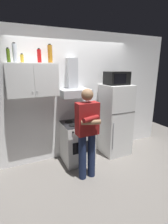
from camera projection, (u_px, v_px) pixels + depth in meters
ground_plane at (84, 165)px, 3.51m from camera, size 7.00×7.00×0.00m
back_wall_tiled at (73, 97)px, 3.68m from camera, size 4.80×0.10×2.70m
upper_cabinet at (32, 80)px, 3.04m from camera, size 0.90×0.37×0.60m
stove_oven at (77, 142)px, 3.59m from camera, size 0.60×0.62×0.87m
range_hood at (74, 86)px, 3.40m from camera, size 0.60×0.44×0.75m
refrigerator at (115, 120)px, 3.87m from camera, size 0.60×0.62×1.60m
microwave at (117, 78)px, 3.64m from camera, size 0.48×0.37×0.28m
person_standing at (87, 131)px, 2.92m from camera, size 0.38×0.33×1.64m
cooking_pot at (85, 120)px, 3.41m from camera, size 0.30×0.20×0.12m
bottle_soda_red at (39, 56)px, 3.01m from camera, size 0.07×0.07×0.25m
bottle_liquor_amber at (50, 54)px, 3.09m from camera, size 0.08×0.08×0.33m
bottle_olive_oil at (8, 55)px, 2.79m from camera, size 0.06×0.06×0.24m
bottle_spice_jar at (22, 58)px, 2.90m from camera, size 0.06×0.06×0.15m
bottle_vodka_clear at (15, 53)px, 2.81m from camera, size 0.08×0.08×0.32m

